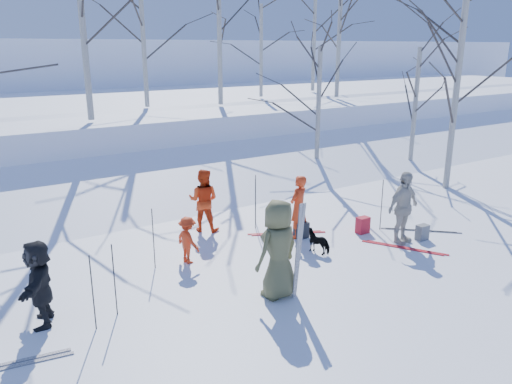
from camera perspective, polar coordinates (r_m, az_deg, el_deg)
ground at (r=10.97m, az=4.29°, el=-8.39°), size 120.00×120.00×0.00m
snow_ramp at (r=16.70m, az=-10.27°, el=0.66°), size 70.00×9.49×4.12m
snow_plateau at (r=25.89m, az=-19.08°, el=7.47°), size 70.00×18.00×2.20m
far_hill at (r=46.39m, az=-25.78°, el=11.53°), size 90.00×30.00×6.00m
skier_olive_center at (r=9.33m, az=2.57°, el=-6.56°), size 1.02×0.75×1.91m
skier_red_north at (r=12.28m, az=4.86°, el=-1.71°), size 0.67×0.55×1.58m
skier_redor_behind at (r=12.76m, az=-6.03°, el=-0.95°), size 1.00×0.99×1.62m
skier_red_seated at (r=11.00m, az=-7.80°, el=-5.46°), size 0.52×0.75×1.05m
skier_cream_east at (r=12.40m, az=16.47°, el=-1.72°), size 1.07×0.53×1.76m
skier_grey_west at (r=9.25m, az=-23.52°, el=-9.50°), size 0.85×1.48×1.52m
dog at (r=11.62m, az=7.23°, el=-5.60°), size 0.49×0.69×0.54m
upright_ski_left at (r=9.23m, az=4.75°, el=-6.87°), size 0.08×0.16×1.90m
upright_ski_right at (r=9.31m, az=4.98°, el=-6.67°), size 0.09×0.23×1.89m
ski_pair_a at (r=13.58m, az=18.31°, el=-4.20°), size 2.09×2.10×0.02m
ski_pair_b at (r=12.75m, az=3.51°, el=-4.71°), size 1.68×2.06×0.02m
ski_pair_c at (r=12.34m, az=16.58°, el=-6.13°), size 1.83×2.07×0.02m
ski_pair_d at (r=8.68m, az=-26.77°, el=-17.36°), size 0.76×1.96×0.02m
ski_pole_a at (r=9.14m, az=-15.88°, el=-9.65°), size 0.02×0.02×1.34m
ski_pole_b at (r=13.26m, az=-0.04°, el=-0.83°), size 0.02×0.02×1.34m
ski_pole_c at (r=13.18m, az=14.16°, el=-1.44°), size 0.02×0.02×1.34m
ski_pole_d at (r=10.80m, az=-11.64°, el=-5.26°), size 0.02×0.02×1.34m
ski_pole_e at (r=8.80m, az=-18.16°, el=-10.90°), size 0.02×0.02×1.34m
ski_pole_f at (r=12.87m, az=-0.07°, el=-1.37°), size 0.02×0.02×1.34m
backpack_red at (r=12.99m, az=12.10°, el=-3.72°), size 0.32×0.22×0.42m
backpack_grey at (r=12.94m, az=18.46°, el=-4.40°), size 0.30×0.20×0.38m
backpack_dark at (r=12.44m, az=5.20°, el=-4.36°), size 0.34×0.24×0.40m
birch_plateau_a at (r=17.79m, az=-19.33°, el=18.83°), size 5.40×5.40×6.86m
birch_plateau_b at (r=28.66m, az=6.69°, el=17.62°), size 4.93×4.93×6.19m
birch_plateau_d at (r=21.13m, az=-12.75°, el=16.62°), size 4.29×4.29×5.27m
birch_plateau_f at (r=21.61m, az=-4.23°, el=18.29°), size 5.00×5.00×6.29m
birch_plateau_h at (r=24.98m, az=0.59°, el=15.78°), size 3.62×3.62×4.31m
birch_plateau_i at (r=25.17m, az=9.52°, el=17.95°), size 5.07×5.07×6.39m
birch_edge_b at (r=17.44m, az=21.88°, el=10.28°), size 4.93×4.93×6.19m
birch_edge_c at (r=20.36m, az=17.71°, el=9.07°), size 3.80×3.80×4.56m
birch_edge_e at (r=18.38m, az=7.13°, el=9.04°), size 3.81×3.81×4.59m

